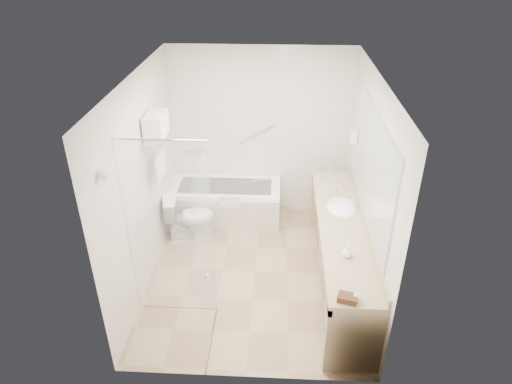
{
  "coord_description": "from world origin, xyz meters",
  "views": [
    {
      "loc": [
        0.25,
        -4.57,
        3.78
      ],
      "look_at": [
        0.0,
        0.3,
        1.0
      ],
      "focal_mm": 32.0,
      "sensor_mm": 36.0,
      "label": 1
    }
  ],
  "objects_px": {
    "vanity_counter": "(341,240)",
    "water_bottle_left": "(333,170)",
    "bathtub": "(226,202)",
    "toilet": "(189,218)",
    "amenity_basket": "(347,298)"
  },
  "relations": [
    {
      "from": "vanity_counter",
      "to": "amenity_basket",
      "type": "bearing_deg",
      "value": -94.55
    },
    {
      "from": "bathtub",
      "to": "water_bottle_left",
      "type": "xyz_separation_m",
      "value": [
        1.52,
        -0.14,
        0.66
      ]
    },
    {
      "from": "toilet",
      "to": "amenity_basket",
      "type": "height_order",
      "value": "amenity_basket"
    },
    {
      "from": "bathtub",
      "to": "amenity_basket",
      "type": "xyz_separation_m",
      "value": [
        1.42,
        -2.64,
        0.6
      ]
    },
    {
      "from": "vanity_counter",
      "to": "toilet",
      "type": "distance_m",
      "value": 2.17
    },
    {
      "from": "bathtub",
      "to": "water_bottle_left",
      "type": "bearing_deg",
      "value": -5.24
    },
    {
      "from": "vanity_counter",
      "to": "water_bottle_left",
      "type": "distance_m",
      "value": 1.28
    },
    {
      "from": "bathtub",
      "to": "amenity_basket",
      "type": "relative_size",
      "value": 9.02
    },
    {
      "from": "toilet",
      "to": "water_bottle_left",
      "type": "bearing_deg",
      "value": -92.09
    },
    {
      "from": "vanity_counter",
      "to": "water_bottle_left",
      "type": "relative_size",
      "value": 14.89
    },
    {
      "from": "amenity_basket",
      "to": "water_bottle_left",
      "type": "height_order",
      "value": "water_bottle_left"
    },
    {
      "from": "toilet",
      "to": "amenity_basket",
      "type": "bearing_deg",
      "value": -151.81
    },
    {
      "from": "bathtub",
      "to": "vanity_counter",
      "type": "relative_size",
      "value": 0.59
    },
    {
      "from": "water_bottle_left",
      "to": "amenity_basket",
      "type": "bearing_deg",
      "value": -92.15
    },
    {
      "from": "vanity_counter",
      "to": "toilet",
      "type": "xyz_separation_m",
      "value": [
        -1.97,
        0.85,
        -0.31
      ]
    }
  ]
}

